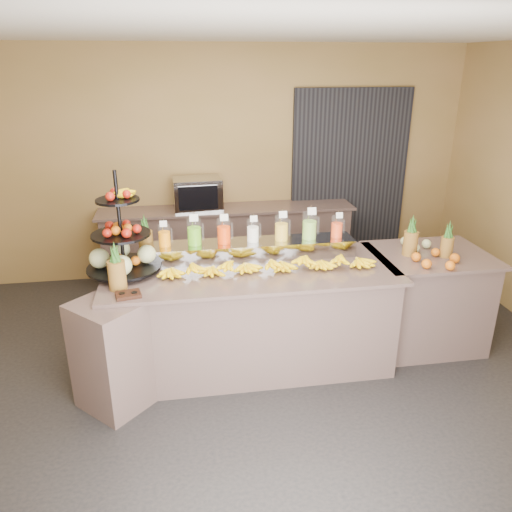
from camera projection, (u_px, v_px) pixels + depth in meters
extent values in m
plane|color=black|center=(257.00, 381.00, 4.34)|extent=(6.00, 6.00, 0.00)
cube|color=olive|center=(224.00, 165.00, 6.13)|extent=(6.00, 0.02, 2.80)
cube|color=silver|center=(257.00, 26.00, 3.31)|extent=(6.00, 5.00, 0.02)
cube|color=black|center=(349.00, 177.00, 6.40)|extent=(1.50, 0.06, 2.20)
cube|color=gray|center=(251.00, 319.00, 4.45)|extent=(2.40, 0.90, 0.90)
cube|color=gray|center=(251.00, 271.00, 4.28)|extent=(2.50, 1.00, 0.03)
cube|color=gray|center=(114.00, 354.00, 3.91)|extent=(0.71, 0.71, 0.90)
cube|color=gray|center=(424.00, 300.00, 4.79)|extent=(1.00, 0.80, 0.90)
cube|color=gray|center=(431.00, 255.00, 4.62)|extent=(1.08, 0.88, 0.03)
cube|color=gray|center=(228.00, 245.00, 6.24)|extent=(3.00, 0.50, 0.90)
cube|color=gray|center=(227.00, 209.00, 6.07)|extent=(3.10, 0.55, 0.03)
cube|color=gray|center=(253.00, 249.00, 4.51)|extent=(1.85, 0.30, 0.15)
cylinder|color=silver|center=(164.00, 236.00, 4.33)|extent=(0.11, 0.11, 0.19)
cylinder|color=#FF8700|center=(165.00, 239.00, 4.35)|extent=(0.10, 0.10, 0.13)
cylinder|color=gray|center=(162.00, 231.00, 4.33)|extent=(0.01, 0.01, 0.23)
cube|color=white|center=(163.00, 224.00, 4.24)|extent=(0.06, 0.02, 0.05)
cylinder|color=silver|center=(194.00, 232.00, 4.37)|extent=(0.13, 0.13, 0.23)
cylinder|color=#56B517|center=(194.00, 236.00, 4.38)|extent=(0.12, 0.12, 0.16)
cylinder|color=gray|center=(192.00, 226.00, 4.35)|extent=(0.01, 0.01, 0.27)
cube|color=white|center=(194.00, 218.00, 4.26)|extent=(0.07, 0.02, 0.06)
cylinder|color=silver|center=(224.00, 231.00, 4.41)|extent=(0.12, 0.12, 0.22)
cylinder|color=#FF3C00|center=(224.00, 235.00, 4.42)|extent=(0.11, 0.11, 0.15)
cylinder|color=gray|center=(222.00, 225.00, 4.39)|extent=(0.01, 0.01, 0.26)
cube|color=white|center=(224.00, 218.00, 4.30)|extent=(0.07, 0.02, 0.06)
cylinder|color=silver|center=(253.00, 231.00, 4.45)|extent=(0.11, 0.11, 0.20)
cylinder|color=white|center=(253.00, 234.00, 4.46)|extent=(0.10, 0.10, 0.14)
cylinder|color=gray|center=(251.00, 226.00, 4.44)|extent=(0.01, 0.01, 0.24)
cube|color=white|center=(254.00, 219.00, 4.36)|extent=(0.06, 0.02, 0.05)
cylinder|color=silver|center=(281.00, 228.00, 4.48)|extent=(0.12, 0.12, 0.23)
cylinder|color=gold|center=(281.00, 232.00, 4.50)|extent=(0.11, 0.11, 0.15)
cylinder|color=gray|center=(280.00, 222.00, 4.47)|extent=(0.01, 0.01, 0.27)
cube|color=white|center=(283.00, 215.00, 4.38)|extent=(0.07, 0.02, 0.06)
cylinder|color=silver|center=(309.00, 226.00, 4.52)|extent=(0.13, 0.13, 0.24)
cylinder|color=#82C146|center=(309.00, 230.00, 4.53)|extent=(0.12, 0.12, 0.17)
cylinder|color=gray|center=(308.00, 220.00, 4.50)|extent=(0.01, 0.01, 0.29)
cube|color=white|center=(312.00, 211.00, 4.41)|extent=(0.08, 0.02, 0.07)
cylinder|color=silver|center=(337.00, 227.00, 4.56)|extent=(0.11, 0.11, 0.19)
cylinder|color=#F84413|center=(337.00, 230.00, 4.58)|extent=(0.10, 0.10, 0.13)
cylinder|color=gray|center=(335.00, 222.00, 4.56)|extent=(0.01, 0.01, 0.23)
cube|color=white|center=(339.00, 215.00, 4.47)|extent=(0.06, 0.02, 0.05)
ellipsoid|color=yellow|center=(172.00, 271.00, 4.12)|extent=(0.22, 0.16, 0.09)
ellipsoid|color=yellow|center=(211.00, 268.00, 4.17)|extent=(0.22, 0.16, 0.09)
ellipsoid|color=yellow|center=(248.00, 266.00, 4.22)|extent=(0.22, 0.16, 0.09)
ellipsoid|color=yellow|center=(285.00, 264.00, 4.27)|extent=(0.22, 0.16, 0.09)
ellipsoid|color=yellow|center=(321.00, 262.00, 4.31)|extent=(0.22, 0.16, 0.09)
ellipsoid|color=yellow|center=(356.00, 259.00, 4.36)|extent=(0.22, 0.16, 0.09)
ellipsoid|color=yellow|center=(191.00, 262.00, 4.12)|extent=(0.18, 0.14, 0.08)
ellipsoid|color=yellow|center=(229.00, 260.00, 4.17)|extent=(0.18, 0.14, 0.08)
ellipsoid|color=yellow|center=(267.00, 258.00, 4.22)|extent=(0.18, 0.14, 0.08)
ellipsoid|color=yellow|center=(303.00, 256.00, 4.27)|extent=(0.18, 0.14, 0.08)
ellipsoid|color=yellow|center=(339.00, 254.00, 4.31)|extent=(0.18, 0.14, 0.08)
cylinder|color=black|center=(120.00, 223.00, 4.05)|extent=(0.03, 0.03, 0.87)
cylinder|color=black|center=(124.00, 267.00, 4.19)|extent=(0.66, 0.66, 0.02)
cylinder|color=black|center=(121.00, 234.00, 4.09)|extent=(0.52, 0.52, 0.02)
cylinder|color=black|center=(117.00, 200.00, 3.98)|extent=(0.37, 0.37, 0.02)
sphere|color=beige|center=(147.00, 255.00, 4.19)|extent=(0.16, 0.16, 0.16)
sphere|color=maroon|center=(137.00, 228.00, 4.09)|extent=(0.08, 0.08, 0.08)
sphere|color=orange|center=(112.00, 262.00, 4.16)|extent=(0.09, 0.09, 0.09)
cube|color=black|center=(128.00, 295.00, 3.77)|extent=(0.21, 0.17, 0.03)
cylinder|color=brown|center=(117.00, 275.00, 3.86)|extent=(0.14, 0.14, 0.23)
cone|color=#1D4617|center=(114.00, 252.00, 3.79)|extent=(0.07, 0.07, 0.16)
cylinder|color=brown|center=(146.00, 244.00, 4.51)|extent=(0.13, 0.13, 0.24)
cone|color=#1D4617|center=(144.00, 223.00, 4.44)|extent=(0.07, 0.07, 0.16)
cylinder|color=brown|center=(410.00, 243.00, 4.55)|extent=(0.12, 0.12, 0.22)
cylinder|color=brown|center=(447.00, 247.00, 4.52)|extent=(0.11, 0.11, 0.19)
ellipsoid|color=orange|center=(436.00, 259.00, 4.38)|extent=(0.34, 0.22, 0.08)
cube|color=gray|center=(197.00, 194.00, 5.95)|extent=(0.59, 0.43, 0.38)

